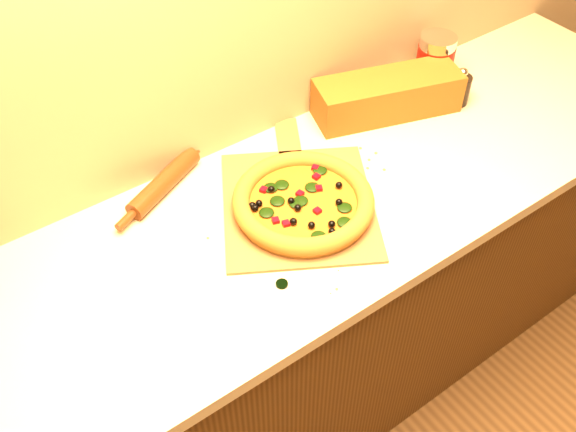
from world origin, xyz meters
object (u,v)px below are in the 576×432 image
object	(u,v)px
coffee_canister	(435,59)
rolling_pin	(164,182)
pizza_peel	(298,200)
pizza	(303,202)
pepper_grinder	(459,89)

from	to	relation	value
coffee_canister	rolling_pin	bearing A→B (deg)	177.35
pizza_peel	pizza	world-z (taller)	pizza
rolling_pin	pizza	bearing A→B (deg)	-47.76
pizza_peel	coffee_canister	bearing A→B (deg)	46.26
pizza_peel	pepper_grinder	size ratio (longest dim) A/B	5.04
coffee_canister	pizza	bearing A→B (deg)	-161.20
pizza	rolling_pin	bearing A→B (deg)	132.24
rolling_pin	pizza_peel	bearing A→B (deg)	-42.93
pepper_grinder	pizza_peel	bearing A→B (deg)	-174.04
pizza_peel	rolling_pin	distance (m)	0.36
rolling_pin	coffee_canister	size ratio (longest dim) A/B	2.21
pizza	pizza_peel	bearing A→B (deg)	76.14
coffee_canister	pizza_peel	bearing A→B (deg)	-163.66
pepper_grinder	coffee_canister	distance (m)	0.14
pepper_grinder	coffee_canister	xyz separation A→B (m)	(0.02, 0.13, 0.03)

